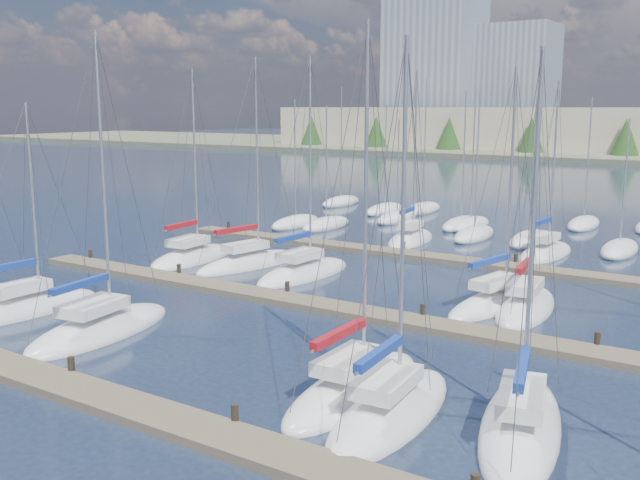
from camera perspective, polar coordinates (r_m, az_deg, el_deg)
The scene contains 18 objects.
ground at distance 76.21m, azimuth 19.25°, elevation 2.38°, with size 400.00×400.00×0.00m, color #222E45.
dock_near at distance 25.59m, azimuth -15.19°, elevation -12.71°, with size 44.00×1.93×1.10m.
dock_mid at distance 35.81m, azimuth 1.77°, elevation -5.56°, with size 44.00×1.93×1.10m.
dock_far at distance 47.98m, azimuth 10.50°, elevation -1.57°, with size 44.00×1.93×1.10m.
sailboat_f at distance 24.14m, azimuth 15.76°, elevation -14.13°, with size 4.50×9.17×12.65m.
sailboat_k at distance 38.05m, azimuth 14.04°, elevation -4.85°, with size 4.01×8.70×12.85m.
sailboat_p at distance 51.56m, azimuth 17.59°, elevation -1.01°, with size 3.06×7.53×12.64m.
sailboat_h at distance 48.59m, azimuth -10.21°, elevation -1.38°, with size 3.80×8.17×13.32m.
sailboat_l at distance 37.58m, azimuth 16.12°, elevation -5.17°, with size 3.42×8.05×11.98m.
sailboat_c at distance 34.13m, azimuth -17.16°, elevation -6.82°, with size 4.23×8.87×14.13m.
sailboat_o at distance 54.78m, azimuth 7.25°, elevation 0.07°, with size 3.50×7.44×13.56m.
sailboat_j at distance 43.45m, azimuth -1.31°, elevation -2.62°, with size 3.29×8.37×13.81m.
sailboat_i at distance 46.29m, azimuth -5.60°, elevation -1.83°, with size 4.07×8.85×13.95m.
sailboat_d at distance 26.11m, azimuth 2.74°, elevation -11.77°, with size 2.70×8.44×13.75m.
sailboat_e at distance 24.41m, azimuth 5.70°, elevation -13.47°, with size 3.23×8.36×13.06m.
sailboat_b at distance 38.67m, azimuth -22.26°, elevation -5.11°, with size 2.74×7.98×11.09m.
distant_boats at distance 62.09m, azimuth 11.71°, elevation 1.27°, with size 36.93×20.75×13.30m.
shoreline at distance 166.13m, azimuth 22.55°, elevation 8.88°, with size 400.00×60.00×38.00m.
Camera 1 is at (17.84, -13.39, 10.12)m, focal length 40.00 mm.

